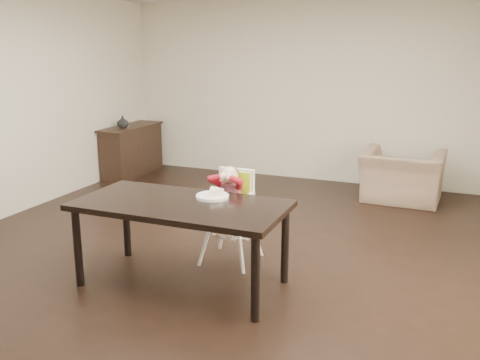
# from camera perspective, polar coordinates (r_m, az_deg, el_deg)

# --- Properties ---
(ground) EXTENTS (7.00, 7.00, 0.00)m
(ground) POSITION_cam_1_polar(r_m,az_deg,el_deg) (5.27, -1.92, -8.69)
(ground) COLOR black
(ground) RESTS_ON ground
(room_walls) EXTENTS (6.02, 7.02, 2.71)m
(room_walls) POSITION_cam_1_polar(r_m,az_deg,el_deg) (4.85, -2.11, 11.92)
(room_walls) COLOR beige
(room_walls) RESTS_ON ground
(dining_table) EXTENTS (1.80, 0.90, 0.75)m
(dining_table) POSITION_cam_1_polar(r_m,az_deg,el_deg) (4.60, -6.31, -3.33)
(dining_table) COLOR black
(dining_table) RESTS_ON ground
(high_chair) EXTENTS (0.40, 0.40, 0.95)m
(high_chair) POSITION_cam_1_polar(r_m,az_deg,el_deg) (5.08, -0.90, -1.55)
(high_chair) COLOR white
(high_chair) RESTS_ON ground
(plate) EXTENTS (0.38, 0.38, 0.08)m
(plate) POSITION_cam_1_polar(r_m,az_deg,el_deg) (4.68, -2.87, -1.56)
(plate) COLOR white
(plate) RESTS_ON dining_table
(armchair) EXTENTS (1.06, 0.71, 0.91)m
(armchair) POSITION_cam_1_polar(r_m,az_deg,el_deg) (7.42, 16.95, 1.25)
(armchair) COLOR #967A60
(armchair) RESTS_ON ground
(sideboard) EXTENTS (0.44, 1.26, 0.79)m
(sideboard) POSITION_cam_1_polar(r_m,az_deg,el_deg) (8.73, -11.46, 3.13)
(sideboard) COLOR black
(sideboard) RESTS_ON ground
(vase) EXTENTS (0.20, 0.21, 0.18)m
(vase) POSITION_cam_1_polar(r_m,az_deg,el_deg) (8.47, -12.40, 6.06)
(vase) COLOR #99999E
(vase) RESTS_ON sideboard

